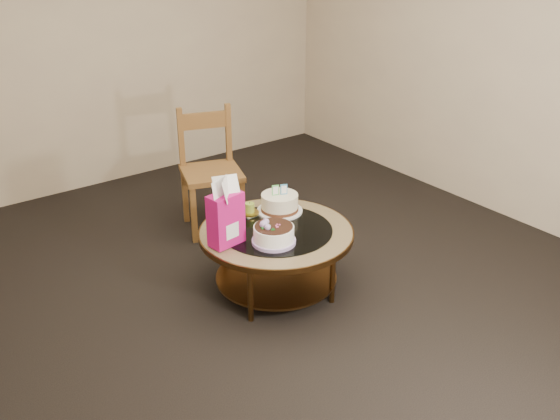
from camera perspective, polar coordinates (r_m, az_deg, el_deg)
ground at (r=4.31m, az=-0.34°, el=-7.19°), size 5.00×5.00×0.00m
room_walls at (r=3.71m, az=-0.41°, el=13.29°), size 4.52×5.02×2.61m
coffee_table at (r=4.12m, az=-0.36°, el=-2.75°), size 1.02×1.02×0.46m
decorated_cake at (r=3.89m, az=-0.60°, el=-2.31°), size 0.28×0.28×0.16m
cream_cake at (r=4.29m, az=-0.04°, el=0.62°), size 0.32×0.32×0.20m
gift_bag at (r=3.83m, az=-5.00°, el=-0.22°), size 0.23×0.18×0.43m
pillar_candle at (r=4.27m, az=-2.78°, el=-0.06°), size 0.13×0.13×0.10m
dining_chair at (r=4.97m, az=-6.38°, el=3.67°), size 0.57×0.57×0.97m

